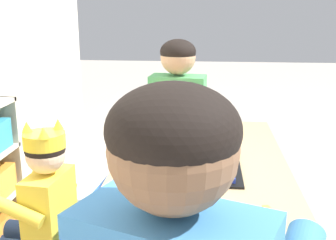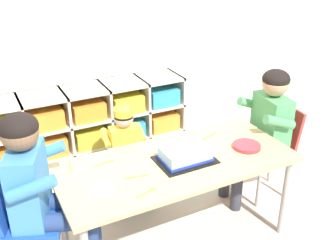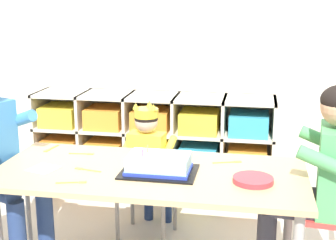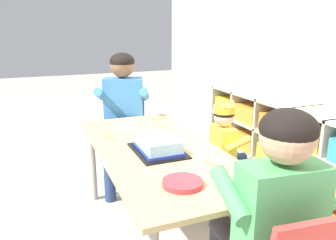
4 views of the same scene
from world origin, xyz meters
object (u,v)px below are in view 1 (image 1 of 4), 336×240
(activity_table, at_px, (200,188))
(birthday_cake_on_tray, at_px, (206,159))
(guest_at_table_side, at_px, (176,113))
(paper_plate_stack, at_px, (216,132))
(fork_scattered_mid_table, at_px, (215,212))
(classroom_chair_guest_side, at_px, (179,142))
(fork_near_cake_tray, at_px, (161,141))
(child_with_crown, at_px, (38,208))
(fork_beside_plate_stack, at_px, (133,225))
(fork_by_napkin, at_px, (273,214))

(activity_table, relative_size, birthday_cake_on_tray, 4.17)
(guest_at_table_side, bearing_deg, activity_table, -73.13)
(paper_plate_stack, distance_m, fork_scattered_mid_table, 0.78)
(paper_plate_stack, height_order, fork_scattered_mid_table, paper_plate_stack)
(classroom_chair_guest_side, xyz_separation_m, paper_plate_stack, (-0.44, -0.20, 0.20))
(guest_at_table_side, height_order, fork_near_cake_tray, guest_at_table_side)
(child_with_crown, distance_m, birthday_cake_on_tray, 0.62)
(fork_scattered_mid_table, height_order, fork_near_cake_tray, same)
(fork_near_cake_tray, bearing_deg, fork_beside_plate_stack, -18.74)
(birthday_cake_on_tray, xyz_separation_m, fork_scattered_mid_table, (-0.34, -0.03, -0.03))
(guest_at_table_side, bearing_deg, child_with_crown, -107.45)
(child_with_crown, xyz_separation_m, classroom_chair_guest_side, (1.05, -0.42, -0.08))
(activity_table, distance_m, classroom_chair_guest_side, 0.94)
(activity_table, relative_size, fork_by_napkin, 10.88)
(birthday_cake_on_tray, xyz_separation_m, fork_beside_plate_stack, (-0.44, 0.20, -0.03))
(birthday_cake_on_tray, bearing_deg, fork_scattered_mid_table, -175.16)
(child_with_crown, relative_size, birthday_cake_on_tray, 2.35)
(activity_table, relative_size, paper_plate_stack, 8.15)
(classroom_chair_guest_side, distance_m, fork_near_cake_tray, 0.59)
(child_with_crown, height_order, fork_beside_plate_stack, child_with_crown)
(guest_at_table_side, distance_m, fork_by_napkin, 1.16)
(fork_beside_plate_stack, bearing_deg, fork_scattered_mid_table, 106.53)
(classroom_chair_guest_side, relative_size, guest_at_table_side, 0.70)
(child_with_crown, bearing_deg, activity_table, 108.95)
(guest_at_table_side, xyz_separation_m, fork_by_napkin, (-1.10, -0.36, -0.02))
(classroom_chair_guest_side, distance_m, guest_at_table_side, 0.23)
(classroom_chair_guest_side, relative_size, birthday_cake_on_tray, 2.03)
(activity_table, xyz_separation_m, birthday_cake_on_tray, (0.05, -0.02, 0.09))
(classroom_chair_guest_side, xyz_separation_m, fork_by_napkin, (-1.22, -0.35, 0.19))
(fork_near_cake_tray, bearing_deg, birthday_cake_on_tray, 13.74)
(birthday_cake_on_tray, distance_m, fork_near_cake_tray, 0.37)
(child_with_crown, height_order, classroom_chair_guest_side, child_with_crown)
(activity_table, height_order, fork_by_napkin, fork_by_napkin)
(classroom_chair_guest_side, bearing_deg, fork_by_napkin, -67.70)
(birthday_cake_on_tray, xyz_separation_m, fork_by_napkin, (-0.34, -0.19, -0.03))
(birthday_cake_on_tray, bearing_deg, guest_at_table_side, 12.58)
(child_with_crown, bearing_deg, birthday_cake_on_tray, 113.21)
(fork_beside_plate_stack, xyz_separation_m, fork_by_napkin, (0.10, -0.39, 0.00))
(activity_table, bearing_deg, fork_near_cake_tray, 27.01)
(activity_table, relative_size, guest_at_table_side, 1.43)
(birthday_cake_on_tray, height_order, paper_plate_stack, birthday_cake_on_tray)
(paper_plate_stack, distance_m, fork_beside_plate_stack, 0.91)
(guest_at_table_side, relative_size, paper_plate_stack, 5.69)
(guest_at_table_side, bearing_deg, paper_plate_stack, -50.01)
(fork_scattered_mid_table, distance_m, fork_by_napkin, 0.17)
(fork_scattered_mid_table, bearing_deg, activity_table, 20.88)
(fork_near_cake_tray, bearing_deg, guest_at_table_side, 156.41)
(activity_table, bearing_deg, fork_by_napkin, -144.22)
(fork_scattered_mid_table, bearing_deg, classroom_chair_guest_side, 20.50)
(activity_table, xyz_separation_m, fork_beside_plate_stack, (-0.39, 0.18, 0.06))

